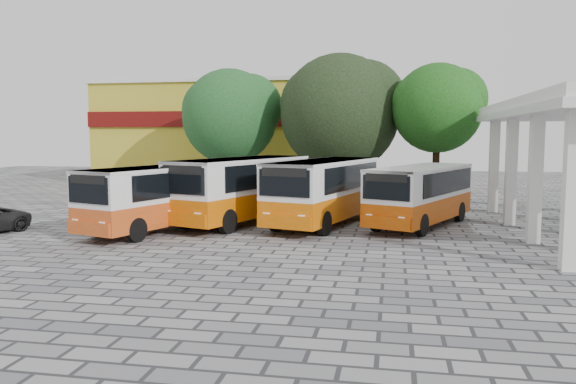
% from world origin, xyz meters
% --- Properties ---
extents(ground, '(90.00, 90.00, 0.00)m').
position_xyz_m(ground, '(0.00, 0.00, 0.00)').
color(ground, '#5A5A60').
rests_on(ground, ground).
extents(shophouse_block, '(20.40, 10.40, 8.30)m').
position_xyz_m(shophouse_block, '(-11.00, 25.99, 4.16)').
color(shophouse_block, gold).
rests_on(shophouse_block, ground).
extents(bus_far_left, '(4.52, 7.92, 2.68)m').
position_xyz_m(bus_far_left, '(-6.82, 1.83, 1.55)').
color(bus_far_left, '#BC4613').
rests_on(bus_far_left, ground).
extents(bus_centre_left, '(5.03, 8.69, 2.94)m').
position_xyz_m(bus_centre_left, '(-3.98, 4.44, 1.70)').
color(bus_centre_left, '#C55600').
rests_on(bus_centre_left, ground).
extents(bus_centre_right, '(4.47, 8.45, 2.88)m').
position_xyz_m(bus_centre_right, '(-0.27, 4.65, 1.66)').
color(bus_centre_right, '#C55600').
rests_on(bus_centre_right, ground).
extents(bus_far_right, '(4.96, 7.81, 2.62)m').
position_xyz_m(bus_far_right, '(3.94, 5.01, 1.52)').
color(bus_far_right, '#B84100').
rests_on(bus_far_right, ground).
extents(tree_left, '(6.62, 6.30, 8.36)m').
position_xyz_m(tree_left, '(-7.95, 16.29, 5.42)').
color(tree_left, '#382618').
rests_on(tree_left, ground).
extents(tree_middle, '(7.79, 7.41, 9.03)m').
position_xyz_m(tree_middle, '(-0.53, 15.35, 5.57)').
color(tree_middle, '#3B2615').
rests_on(tree_middle, ground).
extents(tree_right, '(5.41, 5.15, 8.11)m').
position_xyz_m(tree_right, '(5.23, 13.69, 5.69)').
color(tree_right, black).
rests_on(tree_right, ground).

